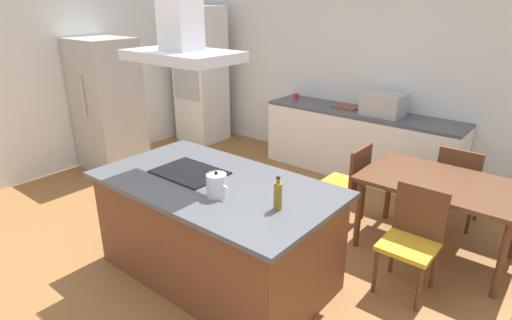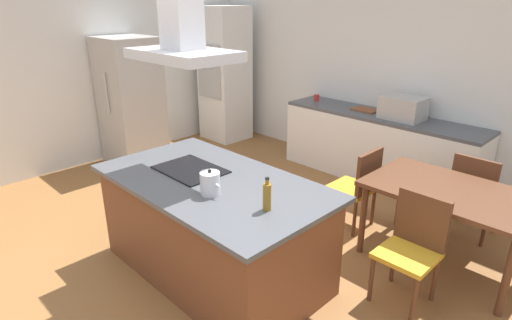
% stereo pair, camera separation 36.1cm
% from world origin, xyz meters
% --- Properties ---
extents(ground, '(16.00, 16.00, 0.00)m').
position_xyz_m(ground, '(0.00, 1.50, 0.00)').
color(ground, '#936033').
extents(wall_back, '(7.20, 0.10, 2.70)m').
position_xyz_m(wall_back, '(0.00, 3.25, 1.35)').
color(wall_back, white).
rests_on(wall_back, ground).
extents(wall_left, '(0.10, 8.80, 2.70)m').
position_xyz_m(wall_left, '(-3.45, 1.00, 1.35)').
color(wall_left, white).
rests_on(wall_left, ground).
extents(kitchen_island, '(2.05, 1.15, 0.90)m').
position_xyz_m(kitchen_island, '(0.00, 0.00, 0.45)').
color(kitchen_island, brown).
rests_on(kitchen_island, ground).
extents(cooktop, '(0.60, 0.44, 0.01)m').
position_xyz_m(cooktop, '(-0.30, 0.00, 0.91)').
color(cooktop, black).
rests_on(cooktop, kitchen_island).
extents(tea_kettle, '(0.21, 0.15, 0.21)m').
position_xyz_m(tea_kettle, '(0.20, -0.18, 0.99)').
color(tea_kettle, silver).
rests_on(tea_kettle, kitchen_island).
extents(olive_oil_bottle, '(0.06, 0.06, 0.25)m').
position_xyz_m(olive_oil_bottle, '(0.69, -0.05, 1.01)').
color(olive_oil_bottle, olive).
rests_on(olive_oil_bottle, kitchen_island).
extents(back_counter, '(2.66, 0.62, 0.90)m').
position_xyz_m(back_counter, '(-0.08, 2.88, 0.45)').
color(back_counter, white).
rests_on(back_counter, ground).
extents(countertop_microwave, '(0.50, 0.38, 0.28)m').
position_xyz_m(countertop_microwave, '(0.21, 2.88, 1.04)').
color(countertop_microwave, '#B2AFAA').
rests_on(countertop_microwave, back_counter).
extents(coffee_mug_red, '(0.08, 0.08, 0.09)m').
position_xyz_m(coffee_mug_red, '(-1.16, 2.92, 0.95)').
color(coffee_mug_red, red).
rests_on(coffee_mug_red, back_counter).
extents(cutting_board, '(0.34, 0.24, 0.02)m').
position_xyz_m(cutting_board, '(-0.34, 2.93, 0.91)').
color(cutting_board, brown).
rests_on(cutting_board, back_counter).
extents(wall_oven_stack, '(0.70, 0.66, 2.20)m').
position_xyz_m(wall_oven_stack, '(-2.90, 2.65, 1.10)').
color(wall_oven_stack, white).
rests_on(wall_oven_stack, ground).
extents(refrigerator, '(0.80, 0.73, 1.82)m').
position_xyz_m(refrigerator, '(-2.98, 0.92, 0.91)').
color(refrigerator, '#B2AFAA').
rests_on(refrigerator, ground).
extents(dining_table, '(1.40, 0.90, 0.75)m').
position_xyz_m(dining_table, '(1.37, 1.57, 0.67)').
color(dining_table, '#59331E').
rests_on(dining_table, ground).
extents(chair_facing_island, '(0.42, 0.42, 0.89)m').
position_xyz_m(chair_facing_island, '(1.37, 0.90, 0.51)').
color(chair_facing_island, gold).
rests_on(chair_facing_island, ground).
extents(chair_at_left_end, '(0.42, 0.42, 0.89)m').
position_xyz_m(chair_at_left_end, '(0.46, 1.57, 0.51)').
color(chair_at_left_end, gold).
rests_on(chair_at_left_end, ground).
extents(chair_facing_back_wall, '(0.42, 0.42, 0.89)m').
position_xyz_m(chair_facing_back_wall, '(1.37, 2.23, 0.51)').
color(chair_facing_back_wall, gold).
rests_on(chair_facing_back_wall, ground).
extents(range_hood, '(0.90, 0.55, 0.78)m').
position_xyz_m(range_hood, '(-0.30, 0.00, 2.10)').
color(range_hood, '#ADADB2').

